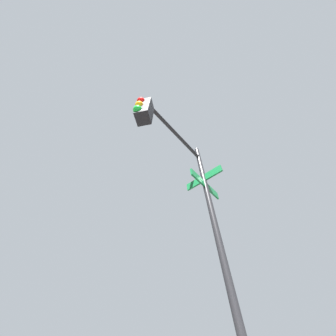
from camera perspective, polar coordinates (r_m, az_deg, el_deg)
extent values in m
cylinder|color=black|center=(3.23, 17.05, -22.76)|extent=(0.12, 0.12, 5.70)
cylinder|color=black|center=(4.36, 2.64, 11.78)|extent=(1.11, 1.79, 0.09)
cube|color=black|center=(3.66, -7.98, 18.86)|extent=(0.28, 0.28, 0.80)
sphere|color=red|center=(3.88, -9.29, 21.64)|extent=(0.18, 0.18, 0.18)
sphere|color=orange|center=(3.64, -9.81, 20.42)|extent=(0.18, 0.18, 0.18)
sphere|color=green|center=(3.41, -10.39, 19.03)|extent=(0.18, 0.18, 0.18)
cube|color=#0F5128|center=(4.01, 12.66, -5.60)|extent=(0.59, 0.97, 0.20)
cube|color=#0F5128|center=(4.16, 12.14, -3.46)|extent=(0.88, 0.54, 0.20)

